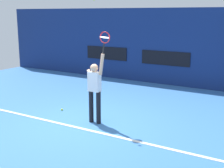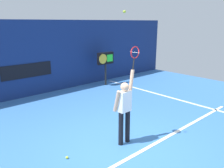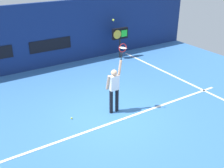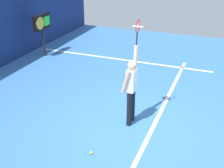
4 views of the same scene
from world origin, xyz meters
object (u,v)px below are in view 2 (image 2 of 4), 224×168
(tennis_ball, at_px, (124,12))
(scoreboard_clock, at_px, (105,60))
(tennis_racket, at_px, (135,54))
(spare_ball, at_px, (67,157))
(tennis_player, at_px, (124,108))

(tennis_ball, xyz_separation_m, scoreboard_clock, (3.55, 4.83, -2.08))
(tennis_racket, xyz_separation_m, spare_ball, (-1.89, 0.38, -2.36))
(tennis_player, height_order, tennis_racket, tennis_racket)
(tennis_racket, xyz_separation_m, tennis_ball, (-0.36, 0.04, 1.02))
(scoreboard_clock, distance_m, spare_ball, 6.90)
(tennis_ball, height_order, spare_ball, tennis_ball)
(tennis_racket, relative_size, scoreboard_clock, 0.37)
(tennis_ball, relative_size, scoreboard_clock, 0.04)
(tennis_ball, xyz_separation_m, spare_ball, (-1.54, 0.35, -3.37))
(tennis_player, distance_m, tennis_racket, 1.42)
(scoreboard_clock, height_order, spare_ball, scoreboard_clock)
(tennis_ball, bearing_deg, spare_ball, 167.31)
(tennis_racket, height_order, tennis_ball, tennis_ball)
(tennis_racket, bearing_deg, spare_ball, 168.50)
(tennis_player, xyz_separation_m, scoreboard_clock, (3.53, 4.87, 0.31))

